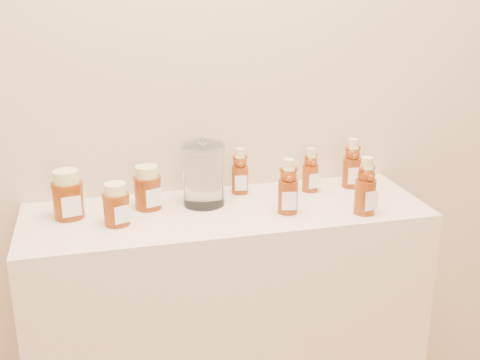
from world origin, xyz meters
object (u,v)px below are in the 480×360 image
object	(u,v)px
bear_bottle_front_left	(288,183)
bear_bottle_back_left	(240,168)
honey_jar_left	(68,194)
display_table	(228,339)
glass_canister	(203,172)

from	to	relation	value
bear_bottle_front_left	bear_bottle_back_left	bearing A→B (deg)	127.26
bear_bottle_front_left	honey_jar_left	size ratio (longest dim) A/B	1.31
honey_jar_left	display_table	bearing A→B (deg)	-18.74
bear_bottle_back_left	honey_jar_left	world-z (taller)	bear_bottle_back_left
display_table	glass_canister	size ratio (longest dim) A/B	5.84
display_table	glass_canister	world-z (taller)	glass_canister
bear_bottle_front_left	glass_canister	xyz separation A→B (m)	(-0.23, 0.13, 0.01)
honey_jar_left	bear_bottle_back_left	bearing A→B (deg)	-3.74
honey_jar_left	glass_canister	distance (m)	0.40
bear_bottle_front_left	display_table	bearing A→B (deg)	170.02
glass_canister	bear_bottle_back_left	bearing A→B (deg)	28.12
bear_bottle_front_left	honey_jar_left	world-z (taller)	bear_bottle_front_left
display_table	bear_bottle_front_left	size ratio (longest dim) A/B	6.48
bear_bottle_front_left	honey_jar_left	bearing A→B (deg)	-179.28
glass_canister	bear_bottle_front_left	bearing A→B (deg)	-29.29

